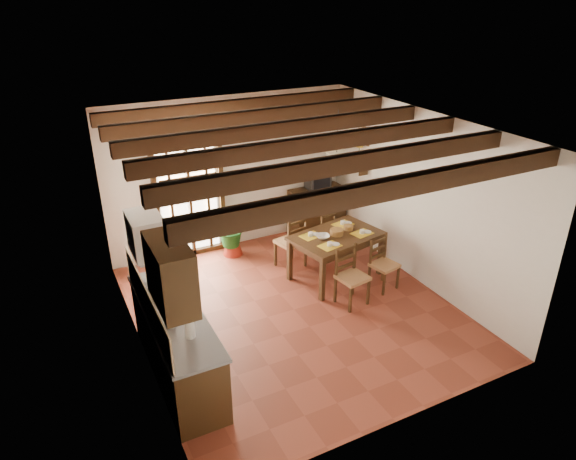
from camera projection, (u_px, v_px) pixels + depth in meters
ground_plane at (294, 309)px, 7.80m from camera, size 5.00×5.00×0.00m
room_shell at (295, 199)px, 7.02m from camera, size 4.52×5.02×2.81m
ceiling_beams at (295, 136)px, 6.65m from camera, size 4.50×4.34×0.20m
french_door at (189, 194)px, 8.94m from camera, size 1.26×0.11×2.32m
kitchen_counter at (176, 343)px, 6.32m from camera, size 0.64×2.25×1.38m
upper_cabinet at (171, 274)px, 5.12m from camera, size 0.35×0.80×0.70m
range_hood at (146, 235)px, 6.18m from camera, size 0.38×0.60×0.54m
counter_items at (170, 306)px, 6.18m from camera, size 0.50×1.43×0.25m
dining_table at (336, 240)px, 8.41m from camera, size 1.60×1.20×0.78m
chair_near_left at (351, 287)px, 7.85m from camera, size 0.48×0.47×0.92m
chair_near_right at (383, 273)px, 8.27m from camera, size 0.46×0.44×0.84m
chair_far_left at (291, 251)px, 8.89m from camera, size 0.53×0.51×0.96m
chair_far_right at (322, 241)px, 9.31m from camera, size 0.48×0.47×0.85m
table_setting at (337, 231)px, 8.34m from camera, size 1.05×0.70×0.10m
table_bowl at (323, 237)px, 8.24m from camera, size 0.27×0.27×0.05m
sideboard at (317, 211)px, 10.08m from camera, size 1.09×0.51×0.92m
crt_tv at (318, 180)px, 9.79m from camera, size 0.44×0.41×0.35m
fuse_box at (304, 145)px, 9.66m from camera, size 0.25×0.03×0.32m
plant_pot at (233, 249)px, 9.37m from camera, size 0.35×0.35×0.22m
potted_plant at (232, 226)px, 9.18m from camera, size 1.80×1.60×1.82m
wall_shelf at (358, 165)px, 9.32m from camera, size 0.20×0.42×0.20m
shelf_vase at (359, 158)px, 9.26m from camera, size 0.15×0.15×0.15m
shelf_flowers at (359, 147)px, 9.17m from camera, size 0.14×0.14×0.36m
framed_picture at (364, 135)px, 9.12m from camera, size 0.03×0.32×0.32m
pendant_lamp at (337, 157)px, 7.89m from camera, size 0.36×0.36×0.84m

